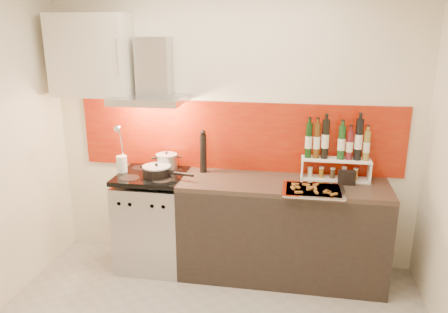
% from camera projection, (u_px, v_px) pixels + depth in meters
% --- Properties ---
extents(back_wall, '(3.40, 0.02, 2.60)m').
position_uv_depth(back_wall, '(232.00, 128.00, 4.03)').
color(back_wall, silver).
rests_on(back_wall, ground).
extents(backsplash, '(3.00, 0.02, 0.64)m').
position_uv_depth(backsplash, '(237.00, 136.00, 4.04)').
color(backsplash, '#900C07').
rests_on(backsplash, back_wall).
extents(range_stove, '(0.60, 0.60, 0.91)m').
position_uv_depth(range_stove, '(153.00, 221.00, 4.10)').
color(range_stove, '#B7B7BA').
rests_on(range_stove, ground).
extents(counter, '(1.80, 0.60, 0.90)m').
position_uv_depth(counter, '(282.00, 230.00, 3.91)').
color(counter, black).
rests_on(counter, ground).
extents(range_hood, '(0.62, 0.50, 0.61)m').
position_uv_depth(range_hood, '(152.00, 80.00, 3.87)').
color(range_hood, '#B7B7BA').
rests_on(range_hood, back_wall).
extents(upper_cabinet, '(0.70, 0.35, 0.72)m').
position_uv_depth(upper_cabinet, '(92.00, 55.00, 3.89)').
color(upper_cabinet, beige).
rests_on(upper_cabinet, back_wall).
extents(stock_pot, '(0.20, 0.20, 0.17)m').
position_uv_depth(stock_pot, '(167.00, 162.00, 4.07)').
color(stock_pot, '#B7B7BA').
rests_on(stock_pot, range_stove).
extents(saute_pan, '(0.49, 0.25, 0.12)m').
position_uv_depth(saute_pan, '(157.00, 171.00, 3.90)').
color(saute_pan, black).
rests_on(saute_pan, range_stove).
extents(utensil_jar, '(0.10, 0.15, 0.46)m').
position_uv_depth(utensil_jar, '(121.00, 159.00, 3.98)').
color(utensil_jar, silver).
rests_on(utensil_jar, range_stove).
extents(pepper_mill, '(0.06, 0.06, 0.40)m').
position_uv_depth(pepper_mill, '(203.00, 152.00, 4.00)').
color(pepper_mill, black).
rests_on(pepper_mill, counter).
extents(step_shelf, '(0.59, 0.16, 0.55)m').
position_uv_depth(step_shelf, '(337.00, 152.00, 3.77)').
color(step_shelf, white).
rests_on(step_shelf, counter).
extents(caddy_box, '(0.14, 0.06, 0.12)m').
position_uv_depth(caddy_box, '(347.00, 178.00, 3.71)').
color(caddy_box, black).
rests_on(caddy_box, counter).
extents(baking_tray, '(0.50, 0.39, 0.03)m').
position_uv_depth(baking_tray, '(313.00, 190.00, 3.55)').
color(baking_tray, silver).
rests_on(baking_tray, counter).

